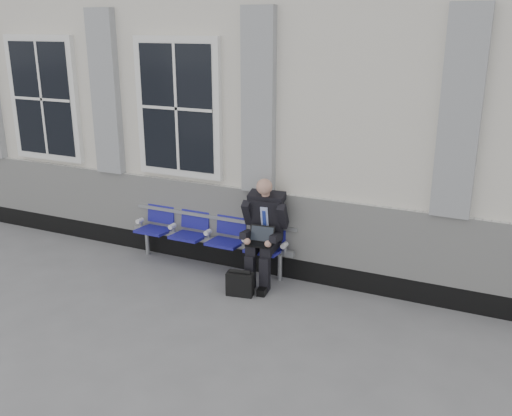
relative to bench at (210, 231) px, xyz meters
The scene contains 5 objects.
ground 1.69m from the bench, 123.96° to the right, with size 70.00×70.00×0.00m, color slate.
station_building 2.87m from the bench, 112.93° to the left, with size 14.40×4.40×4.49m.
bench is the anchor object (origin of this frame).
businessman 0.95m from the bench, ahead, with size 0.62×0.83×1.46m.
briefcase 1.11m from the bench, 39.32° to the right, with size 0.37×0.21×0.36m.
Camera 1 is at (4.76, -5.34, 3.35)m, focal length 40.00 mm.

